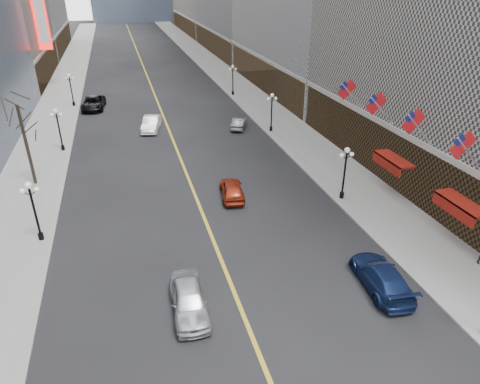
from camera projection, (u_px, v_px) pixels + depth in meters
sidewalk_east at (240, 88)px, 70.96m from camera, size 6.00×230.00×0.15m
sidewalk_west at (61, 100)px, 64.25m from camera, size 6.00×230.00×0.15m
lane_line at (149, 81)px, 76.21m from camera, size 0.25×200.00×0.02m
streetlamp_east_1 at (345, 168)px, 34.84m from camera, size 1.26×0.44×4.52m
streetlamp_east_2 at (272, 108)px, 50.28m from camera, size 1.26×0.44×4.52m
streetlamp_east_3 at (233, 77)px, 65.72m from camera, size 1.26×0.44×4.52m
streetlamp_west_1 at (33, 205)px, 29.19m from camera, size 1.26×0.44×4.52m
streetlamp_west_2 at (58, 125)px, 44.63m from camera, size 1.26×0.44×4.52m
streetlamp_west_3 at (71, 86)px, 60.06m from camera, size 1.26×0.44×4.52m
flag_2 at (465, 147)px, 26.83m from camera, size 2.87×0.12×2.87m
flag_3 at (415, 123)px, 31.12m from camera, size 2.87×0.12×2.87m
flag_4 at (378, 105)px, 35.40m from camera, size 2.87×0.12×2.87m
flag_5 at (348, 91)px, 39.69m from camera, size 2.87×0.12×2.87m
awning_b at (459, 204)px, 28.93m from camera, size 1.40×4.00×0.93m
awning_c at (392, 160)px, 35.79m from camera, size 1.40×4.00×0.93m
theatre_marquee at (39, 10)px, 66.95m from camera, size 2.00×0.55×12.00m
tree_west_far at (20, 118)px, 35.84m from camera, size 3.60×3.60×7.92m
car_nb_near at (189, 300)px, 23.77m from camera, size 2.16×4.94×1.66m
car_nb_mid at (151, 123)px, 51.78m from camera, size 2.95×5.40×1.69m
car_nb_far at (93, 103)px, 59.91m from camera, size 3.45×6.41×1.71m
car_sb_near at (381, 277)px, 25.65m from camera, size 2.75×5.69×1.60m
car_sb_mid at (232, 189)px, 36.12m from camera, size 2.44×4.76×1.55m
car_sb_far at (239, 123)px, 52.44m from camera, size 3.00×4.42×1.38m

